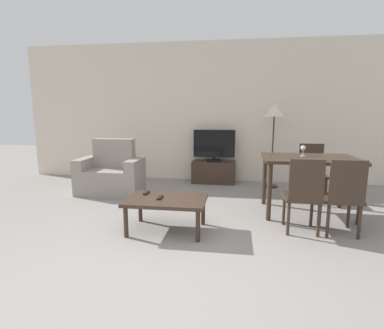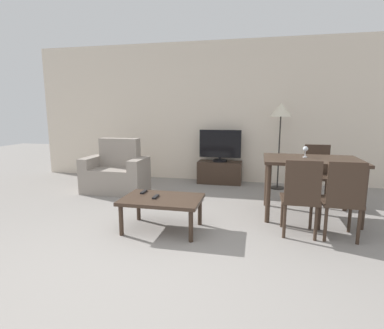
{
  "view_description": "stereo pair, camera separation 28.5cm",
  "coord_description": "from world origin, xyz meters",
  "views": [
    {
      "loc": [
        0.73,
        -2.15,
        1.38
      ],
      "look_at": [
        0.12,
        1.89,
        0.65
      ],
      "focal_mm": 28.0,
      "sensor_mm": 36.0,
      "label": 1
    },
    {
      "loc": [
        1.01,
        -2.1,
        1.38
      ],
      "look_at": [
        0.12,
        1.89,
        0.65
      ],
      "focal_mm": 28.0,
      "sensor_mm": 36.0,
      "label": 2
    }
  ],
  "objects": [
    {
      "name": "remote_secondary",
      "position": [
        -0.34,
        1.26,
        0.4
      ],
      "size": [
        0.04,
        0.15,
        0.02
      ],
      "color": "black",
      "rests_on": "coffee_table"
    },
    {
      "name": "wine_glass_left",
      "position": [
        1.62,
        2.05,
        0.88
      ],
      "size": [
        0.07,
        0.07,
        0.15
      ],
      "color": "silver",
      "rests_on": "dining_table"
    },
    {
      "name": "floor_lamp",
      "position": [
        1.38,
        3.38,
        1.33
      ],
      "size": [
        0.37,
        0.37,
        1.52
      ],
      "color": "black",
      "rests_on": "ground_plane"
    },
    {
      "name": "tv",
      "position": [
        0.31,
        3.56,
        0.73
      ],
      "size": [
        0.79,
        0.28,
        0.6
      ],
      "color": "black",
      "rests_on": "tv_stand"
    },
    {
      "name": "wall_back",
      "position": [
        0.0,
        3.82,
        1.35
      ],
      "size": [
        7.21,
        0.06,
        2.7
      ],
      "color": "beige",
      "rests_on": "ground_plane"
    },
    {
      "name": "armchair",
      "position": [
        -1.36,
        2.57,
        0.32
      ],
      "size": [
        1.06,
        0.62,
        0.91
      ],
      "color": "gray",
      "rests_on": "ground_plane"
    },
    {
      "name": "dining_chair_near",
      "position": [
        1.49,
        1.25,
        0.48
      ],
      "size": [
        0.4,
        0.4,
        0.87
      ],
      "color": "#38281E",
      "rests_on": "ground_plane"
    },
    {
      "name": "coffee_table",
      "position": [
        -0.06,
        1.09,
        0.34
      ],
      "size": [
        0.91,
        0.61,
        0.39
      ],
      "color": "#38281E",
      "rests_on": "ground_plane"
    },
    {
      "name": "dining_chair_near_right",
      "position": [
        1.91,
        1.25,
        0.48
      ],
      "size": [
        0.4,
        0.4,
        0.87
      ],
      "color": "#38281E",
      "rests_on": "ground_plane"
    },
    {
      "name": "tv_stand",
      "position": [
        0.31,
        3.56,
        0.21
      ],
      "size": [
        0.83,
        0.37,
        0.43
      ],
      "color": "#38281E",
      "rests_on": "ground_plane"
    },
    {
      "name": "remote_primary",
      "position": [
        -0.13,
        1.09,
        0.4
      ],
      "size": [
        0.04,
        0.15,
        0.02
      ],
      "color": "black",
      "rests_on": "coffee_table"
    },
    {
      "name": "ground_plane",
      "position": [
        0.0,
        0.0,
        0.0
      ],
      "size": [
        18.0,
        18.0,
        0.0
      ],
      "primitive_type": "plane",
      "color": "gray"
    },
    {
      "name": "dining_chair_far",
      "position": [
        1.91,
        2.68,
        0.48
      ],
      "size": [
        0.4,
        0.4,
        0.87
      ],
      "color": "#38281E",
      "rests_on": "ground_plane"
    },
    {
      "name": "dining_table",
      "position": [
        1.7,
        1.96,
        0.67
      ],
      "size": [
        1.2,
        0.82,
        0.78
      ],
      "color": "#38281E",
      "rests_on": "ground_plane"
    }
  ]
}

